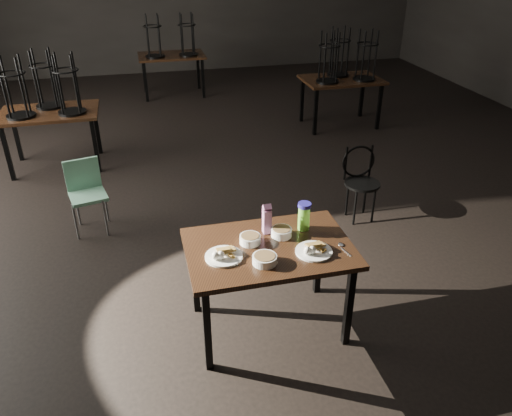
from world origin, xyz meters
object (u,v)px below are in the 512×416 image
object	(u,v)px
school_chair	(86,189)
water_bottle	(304,216)
main_table	(269,255)
bentwood_chair	(360,177)
juice_carton	(267,220)

from	to	relation	value
school_chair	water_bottle	bearing A→B (deg)	-58.05
main_table	water_bottle	size ratio (longest dim) A/B	5.44
water_bottle	bentwood_chair	size ratio (longest dim) A/B	0.28
main_table	juice_carton	distance (m)	0.27
juice_carton	main_table	bearing A→B (deg)	-99.62
juice_carton	bentwood_chair	size ratio (longest dim) A/B	0.31
water_bottle	bentwood_chair	world-z (taller)	water_bottle
juice_carton	water_bottle	xyz separation A→B (m)	(0.29, -0.01, 0.00)
main_table	juice_carton	xyz separation A→B (m)	(0.03, 0.19, 0.19)
main_table	juice_carton	world-z (taller)	juice_carton
water_bottle	juice_carton	bearing A→B (deg)	177.00
main_table	bentwood_chair	world-z (taller)	bentwood_chair
juice_carton	bentwood_chair	bearing A→B (deg)	42.92
water_bottle	school_chair	size ratio (longest dim) A/B	0.30
juice_carton	bentwood_chair	distance (m)	1.90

